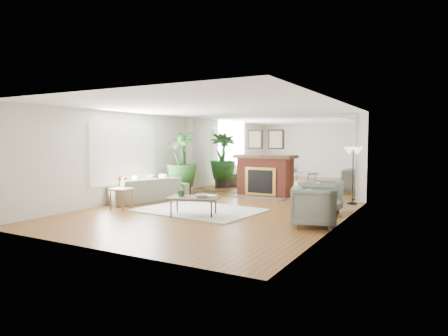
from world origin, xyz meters
The scene contains 18 objects.
ground centered at (0.00, 0.00, 0.00)m, with size 7.00×7.00×0.00m, color brown.
wall_left centered at (-2.99, 0.00, 1.25)m, with size 0.02×7.00×2.50m, color silver.
wall_right centered at (2.99, 0.00, 1.25)m, with size 0.02×7.00×2.50m, color silver.
wall_back centered at (0.00, 3.49, 1.25)m, with size 6.00×0.02×2.50m, color silver.
mirror_panel centered at (0.00, 3.47, 1.25)m, with size 5.40×0.04×2.40m, color silver.
window_panel centered at (-2.96, 0.40, 1.35)m, with size 0.04×2.40×1.50m, color #B2E09E.
fireplace centered at (0.00, 3.26, 0.66)m, with size 1.85×0.83×2.05m.
area_rug centered at (-0.36, 0.20, 0.02)m, with size 2.87×2.05×0.03m, color silver.
coffee_table centered at (-0.09, -0.45, 0.41)m, with size 1.26×0.96×0.44m.
sofa centered at (-2.45, 0.74, 0.34)m, with size 2.30×0.90×0.67m, color slate.
armchair_back centered at (2.34, 1.31, 0.39)m, with size 0.84×0.86×0.79m, color slate.
armchair_front centered at (2.60, -0.15, 0.40)m, with size 0.86×0.89×0.81m, color slate.
side_table centered at (-2.13, -0.60, 0.45)m, with size 0.50×0.50×0.53m.
potted_ficus centered at (-2.25, 2.15, 1.06)m, with size 1.12×1.12×1.99m.
floor_lamp centered at (2.70, 3.10, 1.32)m, with size 0.50×0.28×1.54m.
tabletop_plant centered at (-0.38, -0.49, 0.59)m, with size 0.27×0.23×0.30m, color #2A5F23.
fruit_bowl centered at (0.11, -0.44, 0.48)m, with size 0.29×0.29×0.07m, color brown.
book centered at (0.11, -0.18, 0.45)m, with size 0.20×0.28×0.02m, color brown.
Camera 1 is at (4.87, -7.94, 1.73)m, focal length 32.00 mm.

